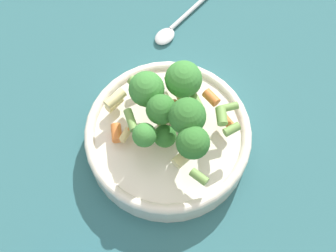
{
  "coord_description": "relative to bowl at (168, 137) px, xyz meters",
  "views": [
    {
      "loc": [
        0.25,
        0.05,
        0.6
      ],
      "look_at": [
        0.0,
        0.0,
        0.06
      ],
      "focal_mm": 50.0,
      "sensor_mm": 36.0,
      "label": 1
    }
  ],
  "objects": [
    {
      "name": "ground_plane",
      "position": [
        0.0,
        0.0,
        -0.02
      ],
      "size": [
        3.0,
        3.0,
        0.0
      ],
      "primitive_type": "plane",
      "color": "#2D6066"
    },
    {
      "name": "bowl",
      "position": [
        0.0,
        0.0,
        0.0
      ],
      "size": [
        0.22,
        0.22,
        0.05
      ],
      "color": "silver",
      "rests_on": "ground_plane"
    },
    {
      "name": "pasta_salad",
      "position": [
        -0.01,
        0.0,
        0.07
      ],
      "size": [
        0.15,
        0.18,
        0.09
      ],
      "color": "#8CB766",
      "rests_on": "bowl"
    },
    {
      "name": "spoon",
      "position": [
        -0.21,
        -0.02,
        -0.02
      ],
      "size": [
        0.17,
        0.11,
        0.01
      ],
      "rotation": [
        0.0,
        0.0,
        12.04
      ],
      "color": "silver",
      "rests_on": "ground_plane"
    }
  ]
}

